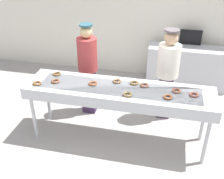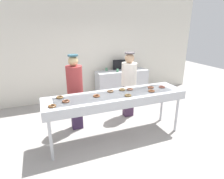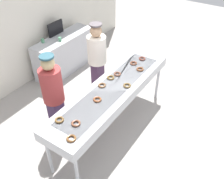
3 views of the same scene
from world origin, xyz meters
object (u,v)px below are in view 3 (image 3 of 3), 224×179
chocolate_donut_3 (71,138)px  paper_cup_0 (60,39)px  chocolate_donut_0 (59,120)px  chocolate_donut_6 (140,69)px  chocolate_donut_7 (102,85)px  prep_counter (65,53)px  paper_cup_1 (43,41)px  chocolate_donut_1 (76,123)px  chocolate_donut_9 (97,99)px  chocolate_donut_8 (127,85)px  chocolate_donut_5 (111,78)px  chocolate_donut_4 (117,74)px  chocolate_donut_2 (133,63)px  worker_baker (97,57)px  menu_display (56,28)px  fryer_conveyor (112,92)px  chocolate_donut_10 (142,59)px  worker_assistant (54,95)px

chocolate_donut_3 → paper_cup_0: 3.06m
chocolate_donut_0 → chocolate_donut_6: same height
chocolate_donut_7 → prep_counter: chocolate_donut_7 is taller
paper_cup_1 → chocolate_donut_6: bearing=-87.5°
chocolate_donut_7 → chocolate_donut_1: bearing=-167.3°
chocolate_donut_0 → chocolate_donut_3: same height
chocolate_donut_9 → prep_counter: chocolate_donut_9 is taller
chocolate_donut_6 → chocolate_donut_8: same height
chocolate_donut_5 → prep_counter: bearing=65.5°
chocolate_donut_4 → prep_counter: (0.73, 1.98, -0.54)m
paper_cup_0 → chocolate_donut_1: bearing=-132.5°
chocolate_donut_2 → worker_baker: size_ratio=0.08×
chocolate_donut_7 → chocolate_donut_5: bearing=0.9°
chocolate_donut_7 → chocolate_donut_8: bearing=-57.3°
chocolate_donut_9 → chocolate_donut_4: bearing=8.8°
paper_cup_0 → chocolate_donut_2: bearing=-91.4°
chocolate_donut_0 → menu_display: menu_display is taller
chocolate_donut_3 → chocolate_donut_8: (1.41, -0.02, 0.00)m
chocolate_donut_1 → paper_cup_0: bearing=47.5°
fryer_conveyor → menu_display: size_ratio=6.30×
chocolate_donut_10 → worker_assistant: bearing=159.6°
chocolate_donut_3 → paper_cup_1: bearing=52.8°
worker_baker → chocolate_donut_6: bearing=101.8°
chocolate_donut_5 → chocolate_donut_9: bearing=-165.6°
fryer_conveyor → worker_assistant: worker_assistant is taller
paper_cup_0 → paper_cup_1: size_ratio=1.00×
fryer_conveyor → chocolate_donut_10: size_ratio=21.27×
chocolate_donut_1 → worker_assistant: (0.30, 0.72, -0.02)m
chocolate_donut_0 → prep_counter: bearing=41.5°
chocolate_donut_9 → paper_cup_0: 2.39m
fryer_conveyor → chocolate_donut_0: (-1.07, 0.20, 0.11)m
worker_assistant → prep_counter: 2.35m
chocolate_donut_6 → chocolate_donut_7: same height
fryer_conveyor → chocolate_donut_7: chocolate_donut_7 is taller
chocolate_donut_10 → prep_counter: size_ratio=0.08×
chocolate_donut_0 → chocolate_donut_3: bearing=-114.8°
menu_display → chocolate_donut_4: bearing=-108.3°
chocolate_donut_1 → chocolate_donut_5: 1.22m
chocolate_donut_4 → chocolate_donut_5: same height
fryer_conveyor → chocolate_donut_6: size_ratio=21.27×
chocolate_donut_4 → chocolate_donut_7: (-0.43, 0.03, 0.00)m
chocolate_donut_8 → worker_assistant: worker_assistant is taller
chocolate_donut_6 → paper_cup_1: (-0.11, 2.42, -0.05)m
fryer_conveyor → chocolate_donut_3: bearing=-172.3°
worker_assistant → paper_cup_0: size_ratio=18.79×
paper_cup_0 → menu_display: menu_display is taller
chocolate_donut_0 → paper_cup_1: bearing=50.9°
fryer_conveyor → chocolate_donut_2: bearing=5.0°
menu_display → chocolate_donut_10: bearing=-90.1°
chocolate_donut_0 → chocolate_donut_2: bearing=-3.8°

